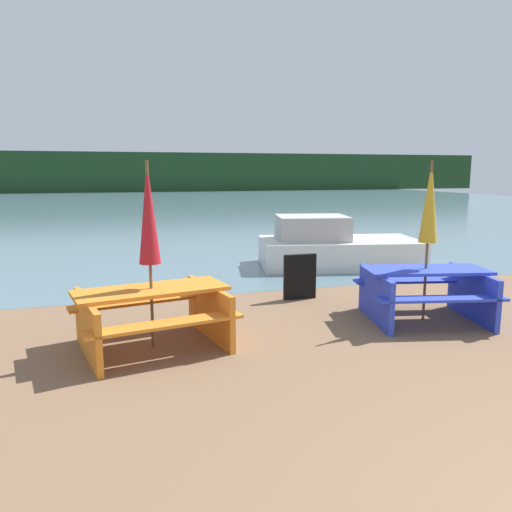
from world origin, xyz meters
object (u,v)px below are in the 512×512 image
object	(u,v)px
umbrella_gold	(430,204)
signboard	(300,277)
picnic_table_orange	(152,311)
picnic_table_blue	(425,289)
umbrella_crimson	(149,214)
boat	(333,247)

from	to	relation	value
umbrella_gold	signboard	xyz separation A→B (m)	(-1.26, 1.62, -1.28)
picnic_table_orange	picnic_table_blue	size ratio (longest dim) A/B	1.04
picnic_table_blue	umbrella_crimson	bearing A→B (deg)	-179.37
signboard	boat	bearing A→B (deg)	54.94
umbrella_gold	picnic_table_orange	bearing A→B (deg)	-179.37
signboard	umbrella_crimson	bearing A→B (deg)	-146.76
picnic_table_orange	umbrella_gold	world-z (taller)	umbrella_gold
picnic_table_orange	picnic_table_blue	bearing A→B (deg)	0.63
picnic_table_blue	umbrella_gold	size ratio (longest dim) A/B	0.87
picnic_table_orange	umbrella_gold	xyz separation A→B (m)	(3.80, 0.04, 1.21)
picnic_table_orange	umbrella_crimson	distance (m)	1.16
picnic_table_orange	umbrella_gold	size ratio (longest dim) A/B	0.90
umbrella_gold	signboard	bearing A→B (deg)	127.87
picnic_table_blue	boat	world-z (taller)	boat
picnic_table_blue	umbrella_gold	xyz separation A→B (m)	(0.00, 0.00, 1.20)
picnic_table_orange	umbrella_crimson	xyz separation A→B (m)	(-0.00, 0.00, 1.16)
picnic_table_orange	boat	distance (m)	6.01
umbrella_gold	signboard	distance (m)	2.42
umbrella_crimson	signboard	distance (m)	3.27
umbrella_gold	umbrella_crimson	xyz separation A→B (m)	(-3.80, -0.04, -0.05)
umbrella_gold	signboard	size ratio (longest dim) A/B	2.99
umbrella_crimson	signboard	xyz separation A→B (m)	(2.54, 1.66, -1.23)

